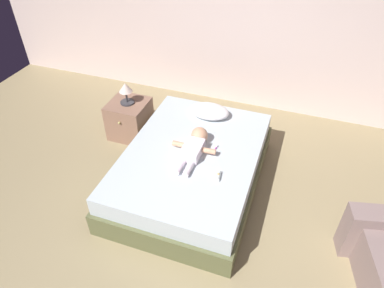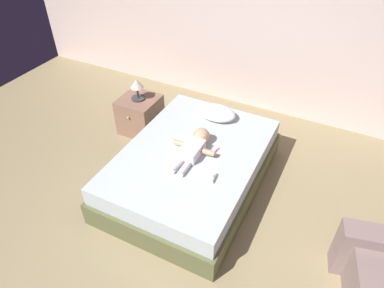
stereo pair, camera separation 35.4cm
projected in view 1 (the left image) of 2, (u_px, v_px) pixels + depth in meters
name	position (u px, v px, depth m)	size (l,w,h in m)	color
ground_plane	(181.00, 279.00, 3.00)	(8.00, 8.00, 0.00)	#96845D
wall_behind_bed	(264.00, 12.00, 4.35)	(8.00, 0.12, 2.67)	beige
bed	(192.00, 168.00, 3.76)	(1.39, 1.96, 0.46)	brown
pillow	(209.00, 111.00, 4.06)	(0.47, 0.31, 0.14)	white
baby	(194.00, 146.00, 3.57)	(0.47, 0.65, 0.18)	white
toothbrush	(215.00, 150.00, 3.62)	(0.02, 0.15, 0.02)	#A93E9A
nightstand	(130.00, 119.00, 4.45)	(0.47, 0.50, 0.48)	#8A6450
lamp	(126.00, 90.00, 4.18)	(0.17, 0.17, 0.28)	#333338
baby_bottle	(218.00, 176.00, 3.29)	(0.06, 0.12, 0.07)	white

